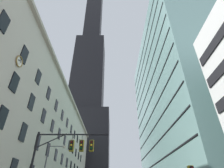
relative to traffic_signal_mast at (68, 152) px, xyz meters
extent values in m
cube|color=beige|center=(-14.73, 25.98, 7.05)|extent=(15.51, 71.36, 24.18)
cube|color=#B2A893|center=(-6.73, 25.98, 18.45)|extent=(0.70, 71.36, 0.60)
cube|color=black|center=(-6.93, -0.70, 3.16)|extent=(0.14, 1.40, 2.20)
cube|color=black|center=(-6.93, 4.30, 3.16)|extent=(0.14, 1.40, 2.20)
cube|color=black|center=(-6.93, 9.30, 3.16)|extent=(0.14, 1.40, 2.20)
cube|color=black|center=(-6.93, 14.30, 3.16)|extent=(0.14, 1.40, 2.20)
cube|color=black|center=(-6.93, 19.30, 3.16)|extent=(0.14, 1.40, 2.20)
cube|color=black|center=(-6.93, 24.30, 3.16)|extent=(0.14, 1.40, 2.20)
cube|color=black|center=(-6.93, 29.30, 3.16)|extent=(0.14, 1.40, 2.20)
cube|color=black|center=(-6.93, 34.30, 3.16)|extent=(0.14, 1.40, 2.20)
cube|color=black|center=(-6.93, 39.30, 3.16)|extent=(0.14, 1.40, 2.20)
cube|color=black|center=(-6.93, -0.70, 7.36)|extent=(0.14, 1.40, 2.20)
cube|color=black|center=(-6.93, 4.30, 7.36)|extent=(0.14, 1.40, 2.20)
cube|color=black|center=(-6.93, 9.30, 7.36)|extent=(0.14, 1.40, 2.20)
cube|color=black|center=(-6.93, 14.30, 7.36)|extent=(0.14, 1.40, 2.20)
cube|color=black|center=(-6.93, 19.30, 7.36)|extent=(0.14, 1.40, 2.20)
cube|color=black|center=(-6.93, 24.30, 7.36)|extent=(0.14, 1.40, 2.20)
cube|color=black|center=(-6.93, 29.30, 7.36)|extent=(0.14, 1.40, 2.20)
cube|color=black|center=(-6.93, 34.30, 7.36)|extent=(0.14, 1.40, 2.20)
cube|color=black|center=(-6.93, 39.30, 7.36)|extent=(0.14, 1.40, 2.20)
cube|color=black|center=(-6.93, 44.30, 7.36)|extent=(0.14, 1.40, 2.20)
cube|color=black|center=(-6.93, 49.30, 7.36)|extent=(0.14, 1.40, 2.20)
cube|color=black|center=(-6.93, -5.70, 11.56)|extent=(0.14, 1.40, 2.20)
cube|color=black|center=(-6.93, -0.70, 11.56)|extent=(0.14, 1.40, 2.20)
cube|color=black|center=(-6.93, 4.30, 11.56)|extent=(0.14, 1.40, 2.20)
cube|color=black|center=(-6.93, 9.30, 11.56)|extent=(0.14, 1.40, 2.20)
cube|color=black|center=(-6.93, 14.30, 11.56)|extent=(0.14, 1.40, 2.20)
cube|color=black|center=(-6.93, 19.30, 11.56)|extent=(0.14, 1.40, 2.20)
cube|color=black|center=(-6.93, 24.30, 11.56)|extent=(0.14, 1.40, 2.20)
cube|color=black|center=(-6.93, 29.30, 11.56)|extent=(0.14, 1.40, 2.20)
cube|color=black|center=(-6.93, 34.30, 11.56)|extent=(0.14, 1.40, 2.20)
cube|color=black|center=(-6.93, 39.30, 11.56)|extent=(0.14, 1.40, 2.20)
cube|color=black|center=(-6.93, 44.30, 11.56)|extent=(0.14, 1.40, 2.20)
cube|color=black|center=(-6.93, 49.30, 11.56)|extent=(0.14, 1.40, 2.20)
torus|color=olive|center=(-6.86, -1.24, 10.02)|extent=(0.13, 1.44, 1.44)
cylinder|color=silver|center=(-6.90, -1.24, 10.02)|extent=(0.05, 1.24, 1.24)
cube|color=black|center=(-6.83, -1.39, 10.07)|extent=(0.03, 0.37, 0.20)
cube|color=black|center=(-6.83, -1.08, 10.23)|extent=(0.03, 0.37, 0.48)
cube|color=black|center=(-12.11, 82.95, 15.69)|extent=(29.32, 29.32, 41.46)
cube|color=black|center=(-12.11, 82.95, 66.57)|extent=(20.52, 20.52, 60.31)
cube|color=black|center=(-12.11, 82.95, 134.42)|extent=(13.19, 13.19, 75.38)
cube|color=gray|center=(22.90, 27.92, 19.48)|extent=(15.76, 47.94, 49.04)
cube|color=black|center=(14.98, 27.92, 2.96)|extent=(0.12, 46.94, 0.24)
cube|color=black|center=(14.98, 27.92, 6.96)|extent=(0.12, 46.94, 0.24)
cube|color=black|center=(14.98, 27.92, 10.96)|extent=(0.12, 46.94, 0.24)
cube|color=black|center=(14.98, 27.92, 14.96)|extent=(0.12, 46.94, 0.24)
cube|color=black|center=(14.98, 27.92, 18.96)|extent=(0.12, 46.94, 0.24)
cube|color=black|center=(14.98, 27.92, 22.96)|extent=(0.12, 46.94, 0.24)
cube|color=black|center=(14.98, 27.92, 26.96)|extent=(0.12, 46.94, 0.24)
cube|color=black|center=(14.98, 27.92, 30.96)|extent=(0.12, 46.94, 0.24)
cube|color=black|center=(14.98, 27.92, 34.96)|extent=(0.12, 46.94, 0.24)
cube|color=black|center=(14.98, 27.92, 38.96)|extent=(0.12, 46.94, 0.24)
cylinder|color=black|center=(0.40, -0.06, 1.61)|extent=(7.01, 0.14, 0.14)
cylinder|color=black|center=(-1.71, -0.06, 1.01)|extent=(2.88, 0.10, 1.46)
cylinder|color=black|center=(0.31, -0.06, 1.31)|extent=(0.04, 0.04, 0.60)
cube|color=black|center=(0.31, -0.06, 0.56)|extent=(0.30, 0.30, 0.90)
cube|color=olive|center=(0.31, 0.11, 0.56)|extent=(0.40, 0.40, 1.04)
sphere|color=#450808|center=(0.31, -0.22, 0.84)|extent=(0.20, 0.20, 0.20)
sphere|color=yellow|center=(0.31, -0.22, 0.56)|extent=(0.20, 0.20, 0.20)
sphere|color=#083D10|center=(0.31, -0.22, 0.28)|extent=(0.20, 0.20, 0.20)
cylinder|color=black|center=(1.27, -0.06, 1.31)|extent=(0.04, 0.04, 0.60)
cube|color=black|center=(1.27, -0.06, 0.56)|extent=(0.30, 0.30, 0.90)
cube|color=olive|center=(1.27, 0.11, 0.56)|extent=(0.40, 0.40, 1.04)
sphere|color=#450808|center=(1.27, -0.22, 0.84)|extent=(0.20, 0.20, 0.20)
sphere|color=yellow|center=(1.27, -0.22, 0.56)|extent=(0.20, 0.20, 0.20)
sphere|color=#083D10|center=(1.27, -0.22, 0.28)|extent=(0.20, 0.20, 0.20)
cylinder|color=black|center=(2.23, -0.06, 1.31)|extent=(0.04, 0.04, 0.60)
cube|color=black|center=(2.23, -0.06, 0.56)|extent=(0.30, 0.30, 0.90)
cube|color=olive|center=(2.23, 0.11, 0.56)|extent=(0.40, 0.40, 1.04)
sphere|color=#450808|center=(2.23, -0.22, 0.84)|extent=(0.20, 0.20, 0.20)
sphere|color=yellow|center=(2.23, -0.22, 0.56)|extent=(0.20, 0.20, 0.20)
sphere|color=#083D10|center=(2.23, -0.22, 0.28)|extent=(0.20, 0.20, 0.20)
sphere|color=#450808|center=(10.80, -1.65, -1.62)|extent=(0.20, 0.20, 0.20)
cylinder|color=#47474C|center=(-3.40, 7.40, 2.14)|extent=(2.15, 0.10, 0.10)
ellipsoid|color=#EFE5C6|center=(-2.32, 7.40, 2.04)|extent=(0.56, 0.32, 0.24)
camera|label=1|loc=(4.22, -17.41, -3.42)|focal=27.98mm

